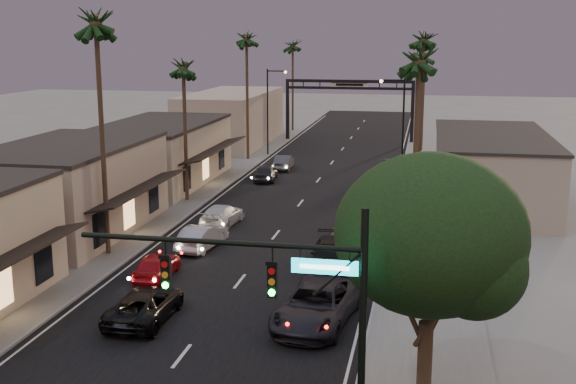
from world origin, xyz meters
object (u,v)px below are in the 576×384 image
at_px(streetlight_left, 270,105).
at_px(palm_far, 293,43).
at_px(oncoming_pickup, 145,305).
at_px(palm_lb, 95,17).
at_px(traffic_signal, 296,298).
at_px(palm_ra, 419,54).
at_px(arch, 349,95).
at_px(palm_ld, 246,35).
at_px(corner_tree, 432,241).
at_px(oncoming_silver, 202,237).
at_px(curbside_black, 332,256).
at_px(palm_rb, 424,35).
at_px(streetlight_right, 400,122).
at_px(curbside_near, 317,305).
at_px(palm_lc, 183,62).
at_px(palm_rc, 425,54).
at_px(oncoming_red, 157,265).

bearing_deg(streetlight_left, palm_far, 93.95).
bearing_deg(oncoming_pickup, palm_lb, -57.10).
xyz_separation_m(traffic_signal, palm_ra, (2.91, 20.00, 6.36)).
height_order(arch, palm_ld, palm_ld).
distance_m(corner_tree, oncoming_silver, 21.95).
relative_size(oncoming_silver, curbside_black, 0.80).
bearing_deg(palm_rb, streetlight_left, 137.95).
bearing_deg(arch, palm_rb, -71.70).
xyz_separation_m(streetlight_right, curbside_near, (-2.19, -30.73, -4.46)).
distance_m(streetlight_right, streetlight_left, 18.99).
height_order(palm_lb, palm_rb, palm_lb).
bearing_deg(oncoming_silver, palm_rb, -113.91).
distance_m(streetlight_left, curbside_near, 45.47).
xyz_separation_m(palm_lb, palm_far, (0.30, 56.00, -1.94)).
height_order(arch, palm_far, palm_far).
xyz_separation_m(palm_lc, palm_ra, (17.20, -12.00, 0.97)).
xyz_separation_m(traffic_signal, corner_tree, (3.79, 3.45, 0.90)).
relative_size(streetlight_left, palm_far, 0.68).
relative_size(palm_ld, palm_rc, 1.16).
xyz_separation_m(streetlight_right, streetlight_left, (-13.84, 13.00, 0.00)).
distance_m(palm_lb, curbside_near, 19.85).
distance_m(palm_lc, curbside_black, 21.60).
height_order(streetlight_right, palm_rb, palm_rb).
bearing_deg(palm_ld, arch, 60.17).
relative_size(streetlight_left, curbside_near, 1.44).
xyz_separation_m(streetlight_right, palm_far, (-15.22, 33.00, 6.11)).
bearing_deg(curbside_near, streetlight_left, 112.17).
bearing_deg(oncoming_silver, corner_tree, 136.02).
bearing_deg(arch, curbside_black, -84.76).
distance_m(corner_tree, palm_lc, 34.09).
distance_m(palm_far, oncoming_pickup, 65.90).
distance_m(traffic_signal, palm_lb, 24.44).
relative_size(arch, palm_ld, 1.07).
height_order(streetlight_right, curbside_near, streetlight_right).
height_order(palm_rb, palm_rc, palm_rb).
relative_size(palm_lb, oncoming_red, 3.76).
bearing_deg(palm_rb, palm_rc, 90.00).
bearing_deg(traffic_signal, streetlight_right, 88.28).
distance_m(corner_tree, curbside_black, 16.01).
xyz_separation_m(palm_lc, oncoming_pickup, (5.80, -22.79, -9.76)).
xyz_separation_m(arch, palm_rc, (8.60, -6.00, 4.94)).
bearing_deg(palm_lb, curbside_near, -30.10).
bearing_deg(palm_rb, arch, 108.30).
distance_m(palm_lc, palm_ra, 20.99).
bearing_deg(corner_tree, traffic_signal, -137.69).
xyz_separation_m(traffic_signal, streetlight_right, (1.23, 41.00, 0.25)).
distance_m(palm_lb, palm_rc, 45.48).
height_order(streetlight_left, oncoming_silver, streetlight_left).
bearing_deg(palm_ld, corner_tree, -69.19).
bearing_deg(corner_tree, palm_lc, 122.34).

